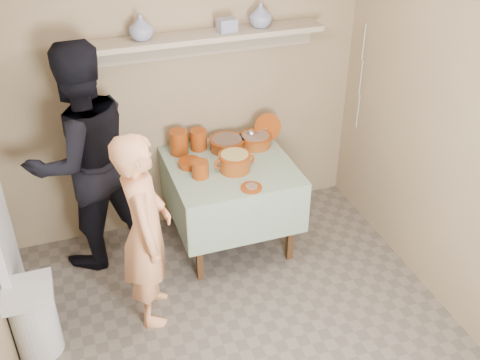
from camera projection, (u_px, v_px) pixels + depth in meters
name	position (u px, v px, depth m)	size (l,w,h in m)	color
ground	(255.00, 360.00, 3.76)	(3.50, 3.50, 0.00)	#64594E
plate_stack_a	(179.00, 142.00, 4.54)	(0.15, 0.15, 0.20)	maroon
plate_stack_b	(198.00, 140.00, 4.62)	(0.14, 0.14, 0.17)	maroon
bowl_stack	(200.00, 169.00, 4.25)	(0.13, 0.13, 0.13)	maroon
empty_bowl	(189.00, 163.00, 4.41)	(0.17, 0.17, 0.05)	maroon
propped_lid	(267.00, 127.00, 4.73)	(0.24, 0.24, 0.02)	maroon
vase_right	(261.00, 15.00, 4.26)	(0.18, 0.18, 0.19)	navy
vase_left	(141.00, 27.00, 4.01)	(0.18, 0.18, 0.19)	navy
ceramic_box	(227.00, 25.00, 4.19)	(0.14, 0.10, 0.10)	navy
person_cook	(146.00, 231.00, 3.76)	(0.54, 0.35, 1.47)	#F3A169
person_helper	(83.00, 159.00, 4.21)	(0.89, 0.69, 1.83)	black
room_shell	(260.00, 151.00, 2.90)	(3.04, 3.54, 2.62)	#957F5B
serving_table	(230.00, 177.00, 4.51)	(0.97, 0.97, 0.76)	#4C2D16
cazuela_meat_a	(227.00, 143.00, 4.62)	(0.30, 0.30, 0.10)	maroon
cazuela_meat_b	(255.00, 139.00, 4.67)	(0.28, 0.28, 0.10)	maroon
ladle	(252.00, 133.00, 4.65)	(0.08, 0.26, 0.19)	silver
cazuela_rice	(235.00, 161.00, 4.32)	(0.33, 0.25, 0.14)	maroon
front_plate	(251.00, 187.00, 4.14)	(0.16, 0.16, 0.03)	maroon
wall_shelf	(207.00, 38.00, 4.24)	(1.80, 0.25, 0.21)	tan
trash_bin	(34.00, 319.00, 3.69)	(0.32, 0.32, 0.56)	silver
electrical_cord	(361.00, 78.00, 4.68)	(0.01, 0.05, 0.90)	silver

